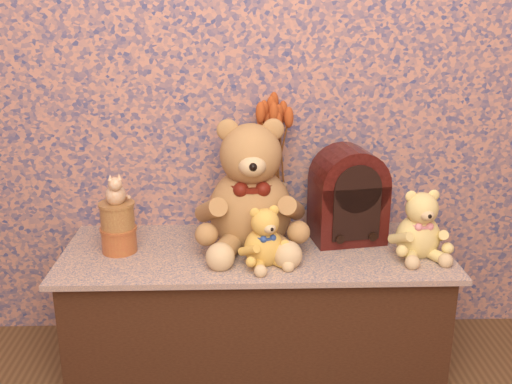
# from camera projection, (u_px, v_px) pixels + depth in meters

# --- Properties ---
(display_shelf) EXTENTS (1.41, 0.54, 0.46)m
(display_shelf) POSITION_uv_depth(u_px,v_px,m) (256.00, 305.00, 2.22)
(display_shelf) COLOR #374671
(display_shelf) RESTS_ON ground
(teddy_large) EXTENTS (0.42, 0.50, 0.51)m
(teddy_large) POSITION_uv_depth(u_px,v_px,m) (250.00, 178.00, 2.13)
(teddy_large) COLOR #A67140
(teddy_large) RESTS_ON display_shelf
(teddy_medium) EXTENTS (0.24, 0.26, 0.23)m
(teddy_medium) POSITION_uv_depth(u_px,v_px,m) (264.00, 233.00, 2.01)
(teddy_medium) COLOR gold
(teddy_medium) RESTS_ON display_shelf
(teddy_small) EXTENTS (0.23, 0.27, 0.26)m
(teddy_small) POSITION_uv_depth(u_px,v_px,m) (419.00, 220.00, 2.07)
(teddy_small) COLOR #DEC569
(teddy_small) RESTS_ON display_shelf
(cathedral_radio) EXTENTS (0.29, 0.23, 0.36)m
(cathedral_radio) POSITION_uv_depth(u_px,v_px,m) (348.00, 194.00, 2.19)
(cathedral_radio) COLOR #330B09
(cathedral_radio) RESTS_ON display_shelf
(ceramic_vase) EXTENTS (0.13, 0.13, 0.19)m
(ceramic_vase) POSITION_uv_depth(u_px,v_px,m) (272.00, 207.00, 2.31)
(ceramic_vase) COLOR tan
(ceramic_vase) RESTS_ON display_shelf
(dried_stalks) EXTENTS (0.25, 0.25, 0.41)m
(dried_stalks) POSITION_uv_depth(u_px,v_px,m) (273.00, 134.00, 2.22)
(dried_stalks) COLOR #B3471C
(dried_stalks) RESTS_ON ceramic_vase
(biscuit_tin_lower) EXTENTS (0.15, 0.15, 0.09)m
(biscuit_tin_lower) POSITION_uv_depth(u_px,v_px,m) (119.00, 240.00, 2.12)
(biscuit_tin_lower) COLOR #C8873A
(biscuit_tin_lower) RESTS_ON display_shelf
(biscuit_tin_upper) EXTENTS (0.16, 0.16, 0.09)m
(biscuit_tin_upper) POSITION_uv_depth(u_px,v_px,m) (117.00, 216.00, 2.09)
(biscuit_tin_upper) COLOR tan
(biscuit_tin_upper) RESTS_ON biscuit_tin_lower
(cat_figurine) EXTENTS (0.11, 0.11, 0.12)m
(cat_figurine) POSITION_uv_depth(u_px,v_px,m) (115.00, 188.00, 2.06)
(cat_figurine) COLOR silver
(cat_figurine) RESTS_ON biscuit_tin_upper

